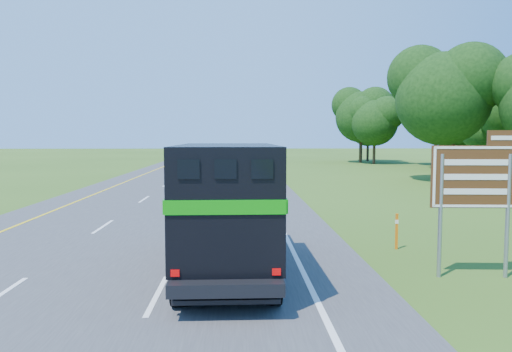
# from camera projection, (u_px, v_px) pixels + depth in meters

# --- Properties ---
(ground) EXTENTS (300.00, 300.00, 0.00)m
(ground) POSITION_uv_depth(u_px,v_px,m) (45.00, 331.00, 9.61)
(ground) COLOR #304D14
(ground) RESTS_ON ground
(road) EXTENTS (15.00, 260.00, 0.04)m
(road) POSITION_uv_depth(u_px,v_px,m) (207.00, 168.00, 59.42)
(road) COLOR #38383A
(road) RESTS_ON ground
(lane_markings) EXTENTS (11.15, 260.00, 0.01)m
(lane_markings) POSITION_uv_depth(u_px,v_px,m) (207.00, 168.00, 59.42)
(lane_markings) COLOR yellow
(lane_markings) RESTS_ON road
(horse_truck) EXTENTS (2.58, 7.91, 3.49)m
(horse_truck) POSITION_uv_depth(u_px,v_px,m) (228.00, 204.00, 13.52)
(horse_truck) COLOR black
(horse_truck) RESTS_ON road
(white_suv) EXTENTS (2.90, 5.70, 1.54)m
(white_suv) POSITION_uv_depth(u_px,v_px,m) (183.00, 161.00, 60.72)
(white_suv) COLOR white
(white_suv) RESTS_ON road
(far_car) EXTENTS (1.89, 4.64, 1.58)m
(far_car) POSITION_uv_depth(u_px,v_px,m) (209.00, 148.00, 125.93)
(far_car) COLOR #B4B5BC
(far_car) RESTS_ON road
(exit_sign) EXTENTS (2.30, 0.23, 3.90)m
(exit_sign) POSITION_uv_depth(u_px,v_px,m) (477.00, 183.00, 13.06)
(exit_sign) COLOR gray
(exit_sign) RESTS_ON ground
(delineator) EXTENTS (0.10, 0.05, 1.20)m
(delineator) POSITION_uv_depth(u_px,v_px,m) (397.00, 230.00, 16.52)
(delineator) COLOR #E2610B
(delineator) RESTS_ON ground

